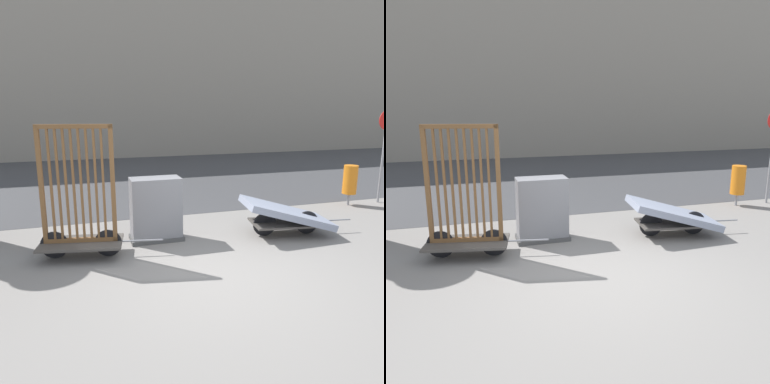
# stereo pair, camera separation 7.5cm
# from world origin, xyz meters

# --- Properties ---
(ground_plane) EXTENTS (60.00, 60.00, 0.00)m
(ground_plane) POSITION_xyz_m (0.00, 0.00, 0.00)
(ground_plane) COLOR gray
(road_strip) EXTENTS (56.00, 10.51, 0.01)m
(road_strip) POSITION_xyz_m (0.00, 8.56, 0.00)
(road_strip) COLOR #424244
(road_strip) RESTS_ON ground_plane
(building_facade) EXTENTS (48.00, 4.00, 9.82)m
(building_facade) POSITION_xyz_m (0.00, 15.82, 4.91)
(building_facade) COLOR #9E9384
(building_facade) RESTS_ON ground_plane
(bike_cart_with_bedframe) EXTENTS (2.11, 0.99, 2.25)m
(bike_cart_with_bedframe) POSITION_xyz_m (-1.97, 1.38, 0.76)
(bike_cart_with_bedframe) COLOR #4C4742
(bike_cart_with_bedframe) RESTS_ON ground_plane
(bike_cart_with_mattress) EXTENTS (2.31, 1.20, 0.76)m
(bike_cart_with_mattress) POSITION_xyz_m (1.97, 1.38, 0.41)
(bike_cart_with_mattress) COLOR #4C4742
(bike_cart_with_mattress) RESTS_ON ground_plane
(utility_cabinet) EXTENTS (1.00, 0.53, 1.22)m
(utility_cabinet) POSITION_xyz_m (-0.58, 1.86, 0.57)
(utility_cabinet) COLOR #4C4C4C
(utility_cabinet) RESTS_ON ground_plane
(trash_bin) EXTENTS (0.35, 0.35, 1.05)m
(trash_bin) POSITION_xyz_m (4.76, 2.96, 0.67)
(trash_bin) COLOR gray
(trash_bin) RESTS_ON ground_plane
(sign_post) EXTENTS (0.51, 0.06, 2.49)m
(sign_post) POSITION_xyz_m (5.72, 2.95, 1.59)
(sign_post) COLOR gray
(sign_post) RESTS_ON ground_plane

